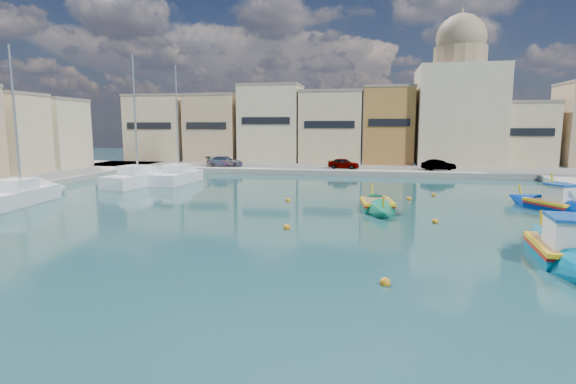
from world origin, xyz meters
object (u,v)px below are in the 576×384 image
(church_block, at_px, (458,102))
(luzzu_cyan_mid, at_px, (574,194))
(luzzu_green, at_px, (377,206))
(luzzu_blue_cabin, at_px, (554,206))
(yacht_midnorth, at_px, (148,179))
(luzzu_turquoise_cabin, at_px, (563,252))
(yacht_north, at_px, (186,176))
(yacht_mid, at_px, (36,193))

(church_block, relative_size, luzzu_cyan_mid, 2.06)
(luzzu_cyan_mid, distance_m, luzzu_green, 16.82)
(luzzu_blue_cabin, height_order, yacht_midnorth, yacht_midnorth)
(luzzu_turquoise_cabin, height_order, yacht_midnorth, yacht_midnorth)
(luzzu_turquoise_cabin, distance_m, luzzu_cyan_mid, 19.40)
(church_block, bearing_deg, yacht_north, -146.11)
(luzzu_blue_cabin, relative_size, yacht_midnorth, 0.62)
(luzzu_blue_cabin, bearing_deg, church_block, 92.29)
(luzzu_blue_cabin, distance_m, luzzu_green, 11.24)
(church_block, xyz_separation_m, luzzu_green, (-9.90, -31.39, -8.16))
(luzzu_turquoise_cabin, relative_size, yacht_midnorth, 0.75)
(church_block, distance_m, yacht_north, 35.04)
(luzzu_green, xyz_separation_m, yacht_mid, (-24.64, -0.46, 0.21))
(yacht_mid, bearing_deg, luzzu_blue_cabin, 3.67)
(luzzu_blue_cabin, xyz_separation_m, luzzu_green, (-11.08, -1.83, -0.09))
(luzzu_green, bearing_deg, yacht_midnorth, 155.61)
(luzzu_green, bearing_deg, yacht_north, 146.14)
(church_block, height_order, yacht_north, church_block)
(luzzu_cyan_mid, bearing_deg, yacht_midnorth, 177.75)
(yacht_north, bearing_deg, luzzu_cyan_mid, -7.34)
(luzzu_blue_cabin, relative_size, luzzu_green, 1.04)
(luzzu_turquoise_cabin, distance_m, yacht_mid, 33.24)
(luzzu_green, height_order, yacht_north, yacht_north)
(yacht_north, height_order, yacht_midnorth, yacht_midnorth)
(church_block, xyz_separation_m, yacht_mid, (-34.54, -31.85, -7.95))
(luzzu_turquoise_cabin, distance_m, yacht_midnorth, 34.17)
(church_block, height_order, luzzu_turquoise_cabin, church_block)
(luzzu_cyan_mid, distance_m, yacht_midnorth, 35.71)
(luzzu_green, bearing_deg, luzzu_turquoise_cabin, -53.50)
(yacht_north, bearing_deg, luzzu_turquoise_cabin, -40.80)
(church_block, bearing_deg, luzzu_cyan_mid, -78.26)
(luzzu_blue_cabin, height_order, yacht_north, yacht_north)
(luzzu_cyan_mid, height_order, yacht_north, yacht_north)
(luzzu_blue_cabin, relative_size, yacht_north, 0.65)
(yacht_north, relative_size, yacht_midnorth, 0.95)
(luzzu_green, height_order, yacht_midnorth, yacht_midnorth)
(church_block, height_order, luzzu_blue_cabin, church_block)
(church_block, distance_m, yacht_midnorth, 38.64)
(church_block, relative_size, yacht_north, 1.62)
(church_block, relative_size, yacht_midnorth, 1.53)
(luzzu_turquoise_cabin, bearing_deg, luzzu_blue_cabin, 71.80)
(luzzu_turquoise_cabin, height_order, luzzu_blue_cabin, luzzu_turquoise_cabin)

